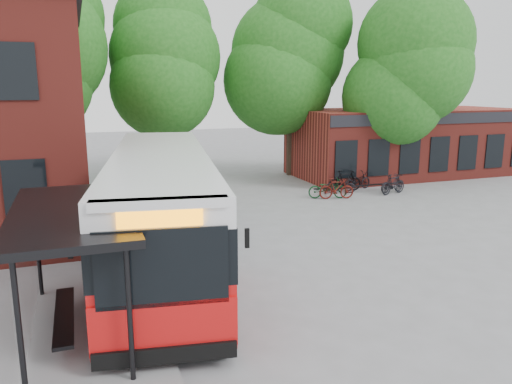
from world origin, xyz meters
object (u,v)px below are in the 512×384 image
object	(u,v)px
bus_shelter	(76,273)
bicycle_0	(328,188)
bicycle_1	(336,189)
bicycle_4	(358,181)
bicycle_3	(345,181)
bicycle_7	(392,184)
city_bus	(162,207)
bicycle_5	(393,184)
bicycle_2	(341,185)

from	to	relation	value
bus_shelter	bicycle_0	world-z (taller)	bus_shelter
bicycle_1	bicycle_4	xyz separation A→B (m)	(2.11, 1.55, -0.03)
bicycle_3	bicycle_7	size ratio (longest dim) A/B	1.21
bus_shelter	bicycle_0	distance (m)	15.55
city_bus	bicycle_1	size ratio (longest dim) A/B	7.86
bicycle_5	bicycle_7	bearing A→B (deg)	-42.46
bicycle_4	bicycle_7	bearing A→B (deg)	-148.74
bicycle_0	bicycle_5	bearing A→B (deg)	-77.32
bicycle_0	bus_shelter	bearing A→B (deg)	148.65
bicycle_0	bicycle_5	world-z (taller)	bicycle_5
bicycle_7	bicycle_4	bearing A→B (deg)	37.23
bicycle_4	bicycle_5	world-z (taller)	bicycle_5
bus_shelter	bicycle_3	distance (m)	17.59
city_bus	bicycle_4	xyz separation A→B (m)	(11.46, 7.29, -1.22)
bus_shelter	bicycle_7	xyz separation A→B (m)	(15.35, 10.43, -1.00)
bicycle_0	bicycle_4	bearing A→B (deg)	-45.22
bicycle_0	bicycle_7	bearing A→B (deg)	-71.47
bicycle_4	bicycle_7	world-z (taller)	bicycle_4
bicycle_5	bicycle_2	bearing A→B (deg)	46.59
bicycle_1	bicycle_3	distance (m)	1.97
bicycle_2	bicycle_3	world-z (taller)	bicycle_3
bus_shelter	bicycle_7	bearing A→B (deg)	34.20
city_bus	bicycle_4	bearing A→B (deg)	41.59
bicycle_0	bicycle_4	world-z (taller)	bicycle_0
bicycle_4	bus_shelter	bearing A→B (deg)	113.09
bus_shelter	bicycle_4	size ratio (longest dim) A/B	3.79
bicycle_3	bicycle_5	xyz separation A→B (m)	(1.94, -1.49, -0.03)
bicycle_1	bicycle_3	size ratio (longest dim) A/B	0.93
bicycle_4	bicycle_1	bearing A→B (deg)	109.80
bicycle_5	bicycle_7	distance (m)	0.42
bicycle_0	bicycle_7	size ratio (longest dim) A/B	1.25
bicycle_4	bicycle_7	xyz separation A→B (m)	(1.32, -1.19, -0.03)
bicycle_0	bicycle_7	distance (m)	3.77
bicycle_5	bus_shelter	bearing A→B (deg)	106.63
bicycle_4	bicycle_7	size ratio (longest dim) A/B	1.22
bus_shelter	bicycle_0	bearing A→B (deg)	41.73
bicycle_7	bicycle_5	bearing A→B (deg)	143.88
bicycle_1	bicycle_2	xyz separation A→B (m)	(0.88, 1.17, -0.11)
bicycle_4	bicycle_2	bearing A→B (deg)	90.92
city_bus	bicycle_1	world-z (taller)	city_bus
bicycle_5	bicycle_7	size ratio (longest dim) A/B	1.15
bicycle_0	bicycle_4	distance (m)	2.78
city_bus	bicycle_3	xyz separation A→B (m)	(10.65, 7.22, -1.16)
bicycle_0	bicycle_3	distance (m)	2.05
bus_shelter	bicycle_2	world-z (taller)	bus_shelter
bus_shelter	bicycle_7	size ratio (longest dim) A/B	4.62
bicycle_1	bicycle_5	world-z (taller)	bicycle_5
bicycle_5	bicycle_0	bearing A→B (deg)	68.84
bicycle_3	bicycle_0	bearing A→B (deg)	130.84
bicycle_0	bicycle_1	world-z (taller)	bicycle_1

